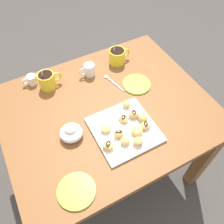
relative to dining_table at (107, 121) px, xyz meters
The scene contains 27 objects.
ground_plane 0.59m from the dining_table, ahead, with size 8.00×8.00×0.00m, color #423D38.
dining_table is the anchor object (origin of this frame).
pastry_plate_square 0.20m from the dining_table, 85.82° to the right, with size 0.29×0.29×0.02m, color white.
coffee_mug_yellow_left 0.39m from the dining_table, 126.79° to the left, with size 0.13×0.09×0.14m.
coffee_mug_yellow_right 0.40m from the dining_table, 52.63° to the left, with size 0.13×0.09×0.14m.
cream_pitcher_white 0.31m from the dining_table, 84.55° to the left, with size 0.10×0.06×0.07m.
ice_cream_bowl 0.28m from the dining_table, 161.97° to the right, with size 0.11×0.11×0.08m.
chocolate_sauce_pitcher 0.48m from the dining_table, 129.10° to the left, with size 0.09×0.05×0.06m.
saucer_lime_left 0.46m from the dining_table, 133.23° to the right, with size 0.16×0.16×0.01m, color #9EC633.
saucer_lime_right 0.26m from the dining_table, 17.26° to the left, with size 0.16×0.16×0.01m, color #9EC633.
loose_spoon_near_saucer 0.23m from the dining_table, 54.63° to the left, with size 0.05×0.16×0.01m.
beignet_0 0.30m from the dining_table, 84.53° to the right, with size 0.05×0.05×0.04m, color #E5B260.
beignet_1 0.27m from the dining_table, 63.09° to the right, with size 0.05×0.05×0.03m, color #E5B260.
chocolate_drizzle_1 0.28m from the dining_table, 63.09° to the right, with size 0.03×0.02×0.01m, color #381E11.
beignet_2 0.21m from the dining_table, 118.76° to the right, with size 0.05×0.05×0.03m, color #E5B260.
beignet_3 0.28m from the dining_table, 96.14° to the right, with size 0.04×0.05×0.04m, color #E5B260.
beignet_4 0.26m from the dining_table, 76.23° to the right, with size 0.06×0.05×0.04m, color #E5B260.
beignet_5 0.24m from the dining_table, 100.07° to the right, with size 0.05×0.04×0.04m, color #E5B260.
chocolate_drizzle_5 0.25m from the dining_table, 100.07° to the right, with size 0.03×0.01×0.01m, color #381E11.
beignet_6 0.19m from the dining_table, 75.37° to the right, with size 0.04×0.05×0.03m, color #E5B260.
chocolate_drizzle_6 0.21m from the dining_table, 75.37° to the right, with size 0.03×0.02×0.01m, color #381E11.
beignet_7 0.28m from the dining_table, 115.53° to the right, with size 0.05×0.05×0.03m, color #E5B260.
chocolate_drizzle_7 0.29m from the dining_table, 115.53° to the right, with size 0.03×0.02×0.01m, color #381E11.
beignet_8 0.18m from the dining_table, 28.44° to the right, with size 0.04×0.04×0.04m, color #E5B260.
beignet_9 0.21m from the dining_table, 54.41° to the right, with size 0.04×0.05×0.04m, color #E5B260.
chocolate_drizzle_9 0.23m from the dining_table, 54.41° to the right, with size 0.03×0.02×0.01m, color #381E11.
beignet_10 0.25m from the dining_table, 53.02° to the right, with size 0.05×0.05×0.04m, color #E5B260.
Camera 1 is at (-0.32, -0.67, 1.65)m, focal length 37.48 mm.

